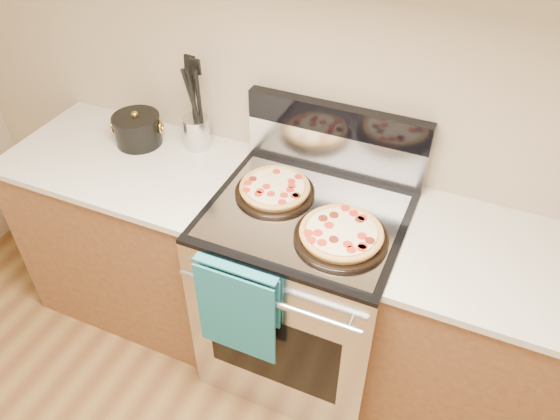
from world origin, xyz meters
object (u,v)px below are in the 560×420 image
at_px(pepperoni_pizza_front, 341,234).
at_px(saucepan, 138,131).
at_px(range_body, 304,292).
at_px(utensil_crock, 197,132).
at_px(pepperoni_pizza_back, 275,189).

bearing_deg(pepperoni_pizza_front, saucepan, 166.17).
height_order(range_body, utensil_crock, utensil_crock).
height_order(pepperoni_pizza_back, pepperoni_pizza_front, pepperoni_pizza_front).
bearing_deg(utensil_crock, saucepan, -162.58).
relative_size(range_body, utensil_crock, 6.16).
bearing_deg(pepperoni_pizza_back, range_body, -16.69).
bearing_deg(range_body, saucepan, 169.80).
height_order(pepperoni_pizza_back, utensil_crock, utensil_crock).
relative_size(pepperoni_pizza_back, saucepan, 1.53).
bearing_deg(pepperoni_pizza_back, utensil_crock, 157.48).
bearing_deg(pepperoni_pizza_front, pepperoni_pizza_back, 155.77).
distance_m(range_body, pepperoni_pizza_back, 0.52).
distance_m(range_body, pepperoni_pizza_front, 0.54).
bearing_deg(range_body, utensil_crock, 158.91).
bearing_deg(range_body, pepperoni_pizza_front, -30.44).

